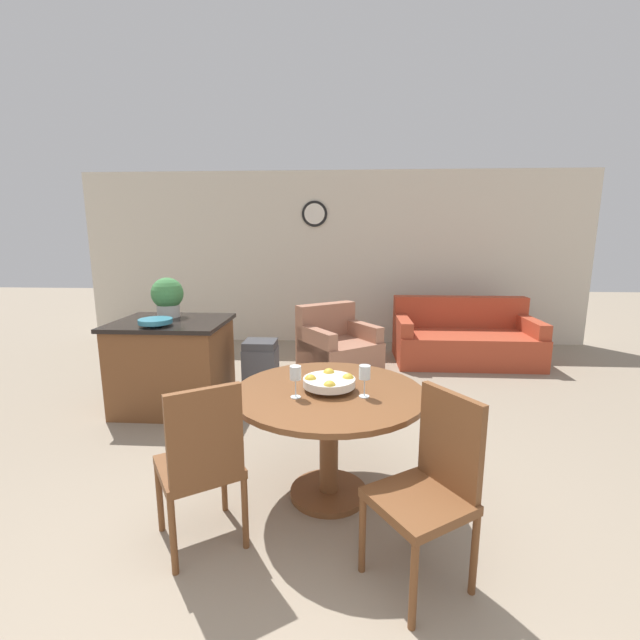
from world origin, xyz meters
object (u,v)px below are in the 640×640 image
Objects in this scene: fruit_bowl at (329,382)px; couch at (464,340)px; potted_plant at (168,296)px; trash_bin at (261,372)px; teal_bowl at (155,321)px; armchair at (337,349)px; wine_glass_right at (365,374)px; dining_table at (329,415)px; kitchen_island at (173,364)px; dining_chair_near_left at (202,459)px; dining_chair_near_right at (431,481)px; wine_glass_left at (295,374)px.

fruit_bowl is 3.73m from couch.
potted_plant reaches higher than trash_bin.
teal_bowl is at bearing -82.03° from potted_plant.
fruit_bowl is 0.18× the size of couch.
wine_glass_right is at bearing -121.03° from armchair.
trash_bin is at bearing -146.21° from couch.
potted_plant reaches higher than dining_table.
couch is (3.35, 1.84, -0.16)m from kitchen_island.
wine_glass_right is 2.43m from kitchen_island.
wine_glass_right is at bearing -59.50° from trash_bin.
armchair is at bearing 33.00° from potted_plant.
wine_glass_right is 3.73m from couch.
teal_bowl is (-0.99, 1.70, 0.40)m from dining_chair_near_left.
dining_chair_near_left is at bearing 50.26° from dining_chair_near_right.
dining_chair_near_right is 0.74m from wine_glass_right.
dining_chair_near_right is 3.25m from potted_plant.
armchair is (-0.00, 2.73, -0.29)m from dining_table.
dining_table is 0.85m from dining_chair_near_left.
dining_chair_near_right is 0.84× the size of armchair.
fruit_bowl is 2.38m from potted_plant.
dining_table is 1.27× the size of dining_chair_near_right.
fruit_bowl is (-0.53, 0.66, 0.26)m from dining_chair_near_right.
kitchen_island is (-1.84, 1.52, -0.44)m from wine_glass_right.
teal_bowl is (-0.03, -0.25, 0.49)m from kitchen_island.
dining_chair_near_left is at bearing -141.38° from dining_table.
teal_bowl reaches higher than wine_glass_right.
wine_glass_right is at bearing -41.53° from potted_plant.
wine_glass_left is 0.50× the size of potted_plant.
couch is (1.73, 3.26, -0.28)m from dining_table.
teal_bowl is 2.37m from armchair.
kitchen_island reaches higher than dining_table.
couch is (1.73, 3.26, -0.51)m from fruit_bowl.
dining_chair_near_left is at bearing -154.08° from wine_glass_right.
dining_chair_near_right is 2.91× the size of fruit_bowl.
dining_chair_near_right reaches higher than couch.
potted_plant is at bearing 138.47° from wine_glass_right.
armchair is at bearing -24.42° from dining_chair_near_right.
fruit_bowl is at bearing -64.03° from trash_bin.
potted_plant is at bearing 11.24° from dining_chair_near_right.
kitchen_island is 3.83m from couch.
dining_chair_near_left is 4.85× the size of wine_glass_left.
fruit_bowl is at bearing -43.24° from potted_plant.
armchair reaches higher than dining_table.
trash_bin is (-0.77, 1.57, -0.47)m from fruit_bowl.
dining_table is at bearing -41.23° from kitchen_island.
armchair is (0.76, 1.15, -0.05)m from trash_bin.
couch is (2.40, 3.79, -0.24)m from dining_chair_near_left.
fruit_bowl is 0.31× the size of kitchen_island.
dining_chair_near_right is at bearing -51.38° from dining_table.
wine_glass_left is 1.89m from trash_bin.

